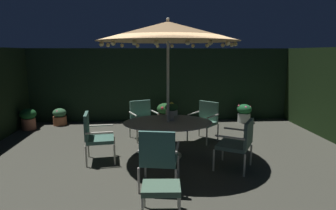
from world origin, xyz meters
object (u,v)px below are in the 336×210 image
Objects in this scene: potted_plant_left_far at (28,118)px; potted_plant_back_left at (60,117)px; patio_umbrella at (168,32)px; patio_chair_southeast at (159,155)px; patio_chair_north at (205,118)px; patio_chair_northeast at (143,117)px; patio_chair_east at (95,134)px; potted_plant_left_near at (165,113)px; patio_dining_table at (168,127)px; potted_plant_front_corner at (244,113)px; ottoman_footrest at (161,189)px; centerpiece_planter at (172,109)px; patio_chair_south at (239,141)px.

potted_plant_back_left is (0.73, 0.46, -0.07)m from potted_plant_left_far.
patio_umbrella is at bearing -42.71° from potted_plant_back_left.
patio_chair_southeast reaches higher than potted_plant_back_left.
patio_chair_north is 1.01× the size of patio_chair_northeast.
patio_chair_east is 0.99× the size of patio_chair_southeast.
patio_umbrella is at bearing 80.44° from patio_chair_southeast.
patio_chair_east is 1.66× the size of potted_plant_left_far.
potted_plant_left_near is at bearing 117.21° from patio_chair_north.
patio_chair_southeast is 1.67× the size of potted_plant_left_far.
patio_dining_table is 1.96× the size of patio_chair_northeast.
patio_chair_southeast reaches higher than patio_chair_northeast.
patio_chair_northeast is at bearing 112.11° from patio_umbrella.
potted_plant_left_far is at bearing 147.95° from patio_dining_table.
potted_plant_left_far reaches higher than potted_plant_front_corner.
potted_plant_front_corner is at bearing -0.46° from potted_plant_back_left.
patio_chair_east is at bearing -172.73° from patio_dining_table.
potted_plant_back_left is at bearing 179.91° from potted_plant_left_near.
ottoman_footrest is 0.85× the size of potted_plant_left_near.
patio_chair_north is (0.92, 0.95, -0.43)m from centerpiece_planter.
patio_chair_north is at bearing 69.33° from ottoman_footrest.
patio_chair_east reaches higher than patio_chair_northeast.
patio_chair_northeast is 1.00× the size of patio_chair_south.
potted_plant_back_left is at bearing 123.33° from patio_chair_southeast.
patio_dining_table is 1.48m from patio_chair_northeast.
patio_chair_south is (1.53, 0.71, -0.03)m from patio_chair_southeast.
potted_plant_front_corner is (2.51, 2.67, -0.67)m from centerpiece_planter.
centerpiece_planter reaches higher than patio_chair_east.
patio_umbrella is at bearing 7.27° from patio_chair_east.
potted_plant_back_left is (-3.20, 0.01, -0.07)m from potted_plant_left_near.
patio_dining_table is 1.49m from patio_chair_east.
ottoman_footrest is (1.24, -2.02, -0.20)m from patio_chair_east.
potted_plant_back_left is at bearing 32.10° from potted_plant_left_far.
patio_chair_south is at bearing 25.07° from patio_chair_southeast.
patio_chair_east is at bearing -117.42° from potted_plant_left_near.
potted_plant_left_near reaches higher than potted_plant_front_corner.
ottoman_footrest is 1.05× the size of potted_plant_back_left.
patio_dining_table is at bearing -67.88° from patio_chair_northeast.
patio_chair_southeast is at bearing -83.79° from patio_chair_northeast.
centerpiece_planter reaches higher than potted_plant_left_far.
patio_chair_southeast reaches higher than patio_dining_table.
centerpiece_planter is 0.41× the size of patio_chair_north.
patio_chair_east reaches higher than patio_chair_north.
patio_umbrella reaches higher than potted_plant_front_corner.
patio_chair_north is 1.59× the size of potted_plant_left_far.
potted_plant_left_near is 3.20m from potted_plant_back_left.
centerpiece_planter is at bearing -40.41° from potted_plant_back_left.
potted_plant_left_far is at bearing 127.92° from ottoman_footrest.
ottoman_footrest is (0.32, -3.58, -0.19)m from patio_chair_northeast.
patio_chair_east is at bearing -120.48° from patio_chair_northeast.
centerpiece_planter is (0.09, 0.15, -1.59)m from patio_umbrella.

